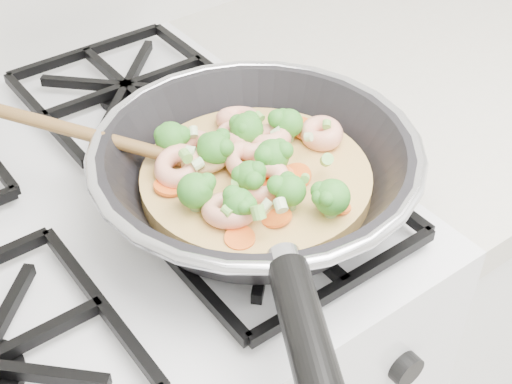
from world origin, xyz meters
TOP-DOWN VIEW (x-y plane):
  - counter_right at (0.80, 1.70)m, footprint 1.00×0.60m
  - skillet at (0.15, 1.58)m, footprint 0.40×0.54m

SIDE VIEW (x-z plane):
  - counter_right at x=0.80m, z-range 0.00..0.90m
  - skillet at x=0.15m, z-range 0.91..1.01m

